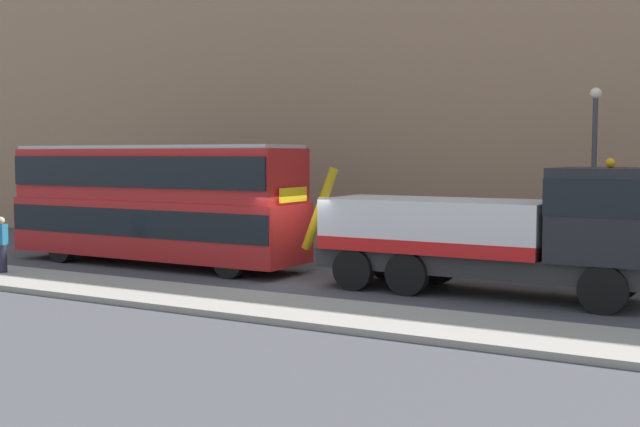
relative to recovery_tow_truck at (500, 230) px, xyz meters
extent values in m
plane|color=#424247|center=(-5.69, -0.34, -1.76)|extent=(120.00, 120.00, 0.00)
cube|color=gray|center=(-5.69, -4.54, -1.68)|extent=(60.00, 2.80, 0.15)
cube|color=#9E7A5B|center=(-5.69, 7.55, 6.24)|extent=(60.00, 1.20, 16.00)
cube|color=#2D2D2D|center=(-0.48, 0.00, -0.90)|extent=(9.01, 2.27, 0.55)
cube|color=black|center=(2.72, -0.02, 0.52)|extent=(2.62, 2.62, 2.30)
cube|color=black|center=(2.72, -0.02, 0.97)|extent=(2.64, 2.64, 0.90)
cube|color=silver|center=(-1.78, 0.01, 0.07)|extent=(6.12, 2.64, 1.40)
cube|color=red|center=(-1.78, 0.01, -0.45)|extent=(6.12, 2.69, 0.36)
cylinder|color=#B79914|center=(-5.49, 0.03, 0.37)|extent=(1.24, 0.29, 2.52)
sphere|color=orange|center=(2.72, -0.02, 1.79)|extent=(0.24, 0.24, 0.24)
cylinder|color=black|center=(2.83, 1.09, -1.18)|extent=(1.16, 0.35, 1.16)
cylinder|color=black|center=(2.81, -1.13, -1.18)|extent=(1.16, 0.35, 1.16)
cylinder|color=black|center=(-2.17, 1.12, -1.18)|extent=(1.16, 0.35, 1.16)
cylinder|color=black|center=(-2.19, -1.10, -1.18)|extent=(1.16, 0.35, 1.16)
cylinder|color=black|center=(-3.77, 1.13, -1.18)|extent=(1.16, 0.35, 1.16)
cylinder|color=black|center=(-3.79, -1.09, -1.18)|extent=(1.16, 0.35, 1.16)
cube|color=#AD1E1E|center=(-11.90, 0.00, -0.47)|extent=(11.02, 2.57, 1.90)
cube|color=#AD1E1E|center=(-11.90, 0.00, 1.33)|extent=(10.79, 2.47, 1.70)
cube|color=black|center=(-11.90, 0.00, -0.22)|extent=(10.91, 2.62, 0.90)
cube|color=black|center=(-11.90, 0.00, 1.43)|extent=(10.69, 2.62, 1.00)
cube|color=#B2B2B2|center=(-11.90, 0.00, 2.24)|extent=(10.57, 2.37, 0.12)
cube|color=yellow|center=(-6.38, -0.03, 0.78)|extent=(0.07, 1.50, 0.44)
cylinder|color=black|center=(-7.99, 1.06, -1.24)|extent=(1.04, 0.31, 1.04)
cylinder|color=black|center=(-8.00, -1.10, -1.24)|extent=(1.04, 0.31, 1.04)
cylinder|color=black|center=(-15.19, 1.10, -1.24)|extent=(1.04, 0.31, 1.04)
cylinder|color=black|center=(-15.20, -1.06, -1.24)|extent=(1.04, 0.31, 1.04)
cylinder|color=#232333|center=(-14.24, -4.29, -1.18)|extent=(0.40, 0.40, 0.85)
cube|color=#1E6084|center=(-14.24, -4.29, -0.45)|extent=(0.41, 0.47, 0.62)
sphere|color=tan|center=(-14.24, -4.29, -0.02)|extent=(0.24, 0.24, 0.24)
cylinder|color=#38383D|center=(1.37, 5.35, 0.99)|extent=(0.16, 0.16, 5.50)
sphere|color=#EAE5C6|center=(1.37, 5.35, 3.89)|extent=(0.36, 0.36, 0.36)
camera|label=1|loc=(5.95, -20.33, 2.00)|focal=44.14mm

